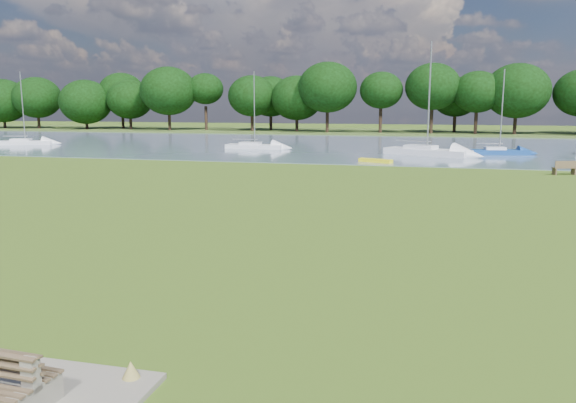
% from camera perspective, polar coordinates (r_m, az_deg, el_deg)
% --- Properties ---
extents(ground, '(220.00, 220.00, 0.00)m').
position_cam_1_polar(ground, '(22.02, -2.85, -2.29)').
color(ground, '#566621').
extents(river, '(220.00, 40.00, 0.10)m').
position_cam_1_polar(river, '(63.07, 8.39, 5.58)').
color(river, slate).
rests_on(river, ground).
extents(far_bank, '(220.00, 20.00, 0.40)m').
position_cam_1_polar(far_bank, '(92.91, 10.29, 6.89)').
color(far_bank, '#4C6626').
rests_on(far_bank, ground).
extents(riverbank_bench, '(1.60, 0.94, 0.94)m').
position_cam_1_polar(riverbank_bench, '(41.30, 26.31, 3.09)').
color(riverbank_bench, brown).
rests_on(riverbank_bench, ground).
extents(kayak, '(2.81, 1.71, 0.28)m').
position_cam_1_polar(kayak, '(45.15, 8.88, 4.13)').
color(kayak, yellow).
rests_on(kayak, river).
extents(tree_line, '(137.64, 8.54, 10.33)m').
position_cam_1_polar(tree_line, '(89.01, 8.75, 10.77)').
color(tree_line, black).
rests_on(tree_line, far_bank).
extents(sailboat_1, '(5.26, 2.22, 7.64)m').
position_cam_1_polar(sailboat_1, '(54.83, 20.63, 4.93)').
color(sailboat_1, navy).
rests_on(sailboat_1, river).
extents(sailboat_2, '(6.05, 1.85, 7.80)m').
position_cam_1_polar(sailboat_2, '(58.45, -3.47, 5.78)').
color(sailboat_2, silver).
rests_on(sailboat_2, river).
extents(sailboat_3, '(6.08, 3.59, 8.09)m').
position_cam_1_polar(sailboat_3, '(70.58, -25.18, 5.58)').
color(sailboat_3, silver).
rests_on(sailboat_3, river).
extents(sailboat_5, '(7.93, 5.19, 9.98)m').
position_cam_1_polar(sailboat_5, '(52.42, 13.85, 5.17)').
color(sailboat_5, silver).
rests_on(sailboat_5, river).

